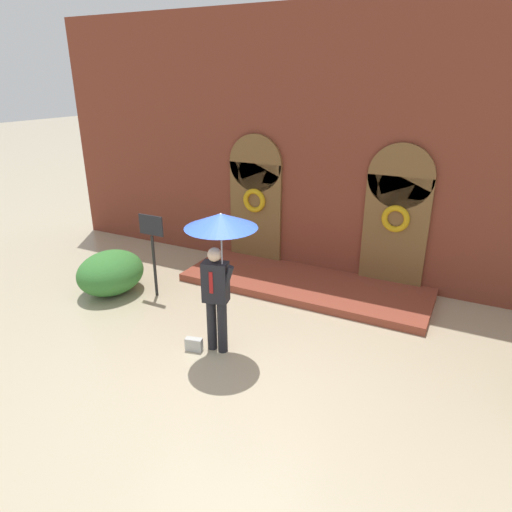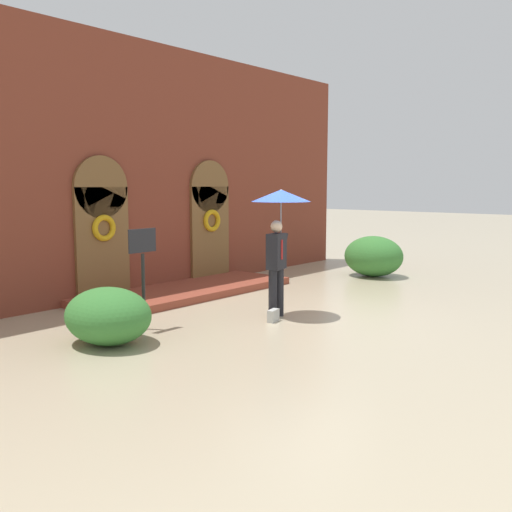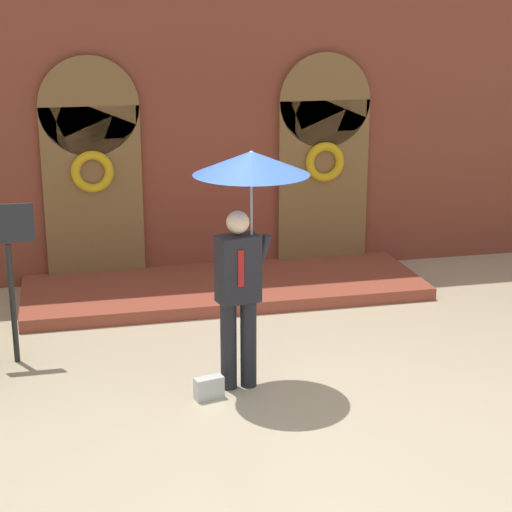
# 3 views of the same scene
# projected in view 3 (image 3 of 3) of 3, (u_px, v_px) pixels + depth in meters

# --- Properties ---
(ground_plane) EXTENTS (80.00, 80.00, 0.00)m
(ground_plane) POSITION_uv_depth(u_px,v_px,m) (284.00, 391.00, 8.43)
(ground_plane) COLOR tan
(building_facade) EXTENTS (14.00, 2.30, 5.60)m
(building_facade) POSITION_uv_depth(u_px,v_px,m) (207.00, 80.00, 11.56)
(building_facade) COLOR brown
(building_facade) RESTS_ON ground
(person_with_umbrella) EXTENTS (1.10, 1.10, 2.36)m
(person_with_umbrella) POSITION_uv_depth(u_px,v_px,m) (248.00, 199.00, 8.01)
(person_with_umbrella) COLOR black
(person_with_umbrella) RESTS_ON ground
(handbag) EXTENTS (0.30, 0.18, 0.22)m
(handbag) POSITION_uv_depth(u_px,v_px,m) (209.00, 388.00, 8.24)
(handbag) COLOR #B7B7B2
(handbag) RESTS_ON ground
(sign_post) EXTENTS (0.56, 0.06, 1.72)m
(sign_post) POSITION_uv_depth(u_px,v_px,m) (9.00, 257.00, 8.80)
(sign_post) COLOR black
(sign_post) RESTS_ON ground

